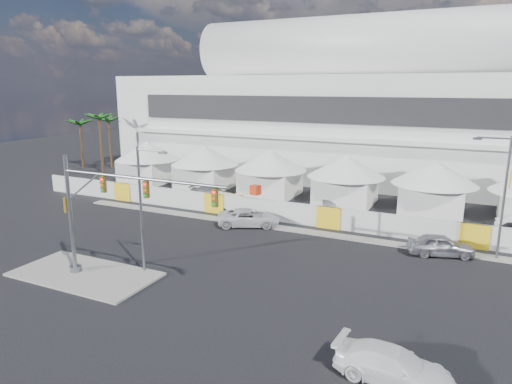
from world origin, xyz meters
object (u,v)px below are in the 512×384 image
at_px(traffic_mast, 99,212).
at_px(streetlight_median, 143,201).
at_px(boom_lift, 227,203).
at_px(pickup_curb, 249,218).
at_px(sedan_silver, 441,245).
at_px(pickup_near, 393,366).
at_px(streetlight_curb, 502,189).
at_px(lot_car_c, 212,193).

height_order(traffic_mast, streetlight_median, streetlight_median).
height_order(streetlight_median, boom_lift, streetlight_median).
relative_size(pickup_curb, boom_lift, 0.87).
height_order(sedan_silver, boom_lift, boom_lift).
height_order(pickup_near, traffic_mast, traffic_mast).
bearing_deg(streetlight_curb, boom_lift, 172.99).
bearing_deg(pickup_near, pickup_curb, 46.23).
height_order(lot_car_c, streetlight_curb, streetlight_curb).
bearing_deg(pickup_curb, traffic_mast, 142.93).
relative_size(streetlight_curb, boom_lift, 1.40).
distance_m(pickup_near, streetlight_curb, 19.27).
bearing_deg(lot_car_c, sedan_silver, -108.85).
xyz_separation_m(pickup_curb, streetlight_curb, (20.24, 0.52, 4.57)).
bearing_deg(lot_car_c, pickup_near, -137.81).
distance_m(sedan_silver, boom_lift, 21.17).
relative_size(sedan_silver, streetlight_curb, 0.53).
bearing_deg(pickup_curb, streetlight_curb, -112.82).
distance_m(pickup_curb, boom_lift, 5.50).
bearing_deg(sedan_silver, boom_lift, 62.69).
bearing_deg(pickup_near, traffic_mast, 86.42).
bearing_deg(sedan_silver, streetlight_curb, -91.92).
bearing_deg(boom_lift, lot_car_c, 150.12).
distance_m(traffic_mast, streetlight_curb, 28.28).
distance_m(pickup_curb, streetlight_curb, 20.76).
bearing_deg(streetlight_curb, lot_car_c, 167.01).
distance_m(traffic_mast, boom_lift, 18.93).
height_order(pickup_curb, boom_lift, boom_lift).
bearing_deg(traffic_mast, boom_lift, 92.54).
distance_m(streetlight_curb, boom_lift, 25.05).
bearing_deg(streetlight_curb, pickup_curb, -178.52).
distance_m(pickup_near, traffic_mast, 19.83).
distance_m(sedan_silver, pickup_near, 17.24).
height_order(sedan_silver, pickup_near, sedan_silver).
relative_size(traffic_mast, streetlight_curb, 1.35).
distance_m(sedan_silver, streetlight_curb, 5.91).
relative_size(lot_car_c, traffic_mast, 0.42).
distance_m(pickup_curb, traffic_mast, 15.87).
bearing_deg(streetlight_curb, traffic_mast, -146.73).
bearing_deg(pickup_curb, lot_car_c, 24.82).
bearing_deg(streetlight_curb, sedan_silver, -165.40).
bearing_deg(boom_lift, streetlight_median, -68.71).
xyz_separation_m(lot_car_c, streetlight_curb, (28.42, -6.56, 4.61)).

